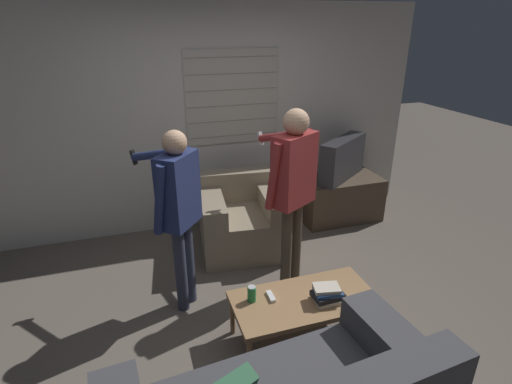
# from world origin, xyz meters

# --- Properties ---
(ground_plane) EXTENTS (16.00, 16.00, 0.00)m
(ground_plane) POSITION_xyz_m (0.00, 0.00, 0.00)
(ground_plane) COLOR #665B51
(wall_back) EXTENTS (5.20, 0.08, 2.55)m
(wall_back) POSITION_xyz_m (0.01, 2.03, 1.28)
(wall_back) COLOR silver
(wall_back) RESTS_ON ground_plane
(armchair_beige) EXTENTS (0.99, 0.97, 0.79)m
(armchair_beige) POSITION_xyz_m (0.18, 1.30, 0.33)
(armchair_beige) COLOR gray
(armchair_beige) RESTS_ON ground_plane
(coffee_table) EXTENTS (1.10, 0.54, 0.39)m
(coffee_table) POSITION_xyz_m (0.23, -0.23, 0.35)
(coffee_table) COLOR #9E754C
(coffee_table) RESTS_ON ground_plane
(tv_stand) EXTENTS (0.99, 0.57, 0.55)m
(tv_stand) POSITION_xyz_m (1.55, 1.60, 0.27)
(tv_stand) COLOR #4C3D2D
(tv_stand) RESTS_ON ground_plane
(tv) EXTENTS (0.81, 0.66, 0.50)m
(tv) POSITION_xyz_m (1.55, 1.60, 0.80)
(tv) COLOR #2D2D33
(tv) RESTS_ON tv_stand
(person_left_standing) EXTENTS (0.53, 0.75, 1.58)m
(person_left_standing) POSITION_xyz_m (-0.58, 0.49, 0.99)
(person_left_standing) COLOR #33384C
(person_left_standing) RESTS_ON ground_plane
(person_right_standing) EXTENTS (0.52, 0.84, 1.68)m
(person_right_standing) POSITION_xyz_m (0.42, 0.49, 1.07)
(person_right_standing) COLOR #4C4233
(person_right_standing) RESTS_ON ground_plane
(book_stack) EXTENTS (0.24, 0.18, 0.13)m
(book_stack) POSITION_xyz_m (0.38, -0.31, 0.45)
(book_stack) COLOR beige
(book_stack) RESTS_ON coffee_table
(soda_can) EXTENTS (0.07, 0.07, 0.13)m
(soda_can) POSITION_xyz_m (-0.16, -0.14, 0.45)
(soda_can) COLOR #238E47
(soda_can) RESTS_ON coffee_table
(spare_remote) EXTENTS (0.04, 0.13, 0.02)m
(spare_remote) POSITION_xyz_m (-0.01, -0.15, 0.40)
(spare_remote) COLOR white
(spare_remote) RESTS_ON coffee_table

